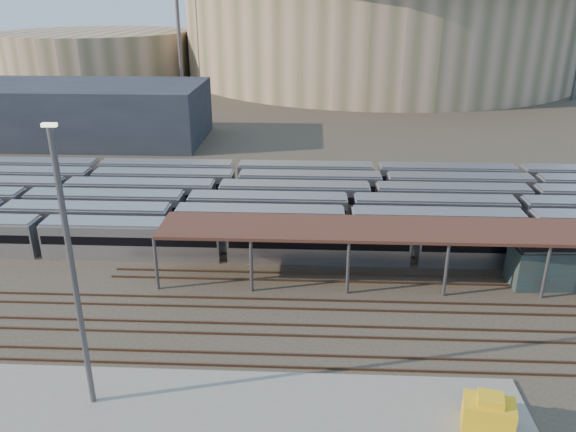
# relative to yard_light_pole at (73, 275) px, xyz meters

# --- Properties ---
(ground) EXTENTS (420.00, 420.00, 0.00)m
(ground) POSITION_rel_yard_light_pole_xyz_m (8.25, 14.04, -9.52)
(ground) COLOR #383026
(ground) RESTS_ON ground
(apron) EXTENTS (50.00, 9.00, 0.20)m
(apron) POSITION_rel_yard_light_pole_xyz_m (3.25, -0.96, -9.42)
(apron) COLOR gray
(apron) RESTS_ON ground
(subway_trains) EXTENTS (130.27, 23.90, 3.60)m
(subway_trains) POSITION_rel_yard_light_pole_xyz_m (5.63, 32.54, -7.72)
(subway_trains) COLOR silver
(subway_trains) RESTS_ON ground
(inspection_shed) EXTENTS (60.30, 6.00, 5.30)m
(inspection_shed) POSITION_rel_yard_light_pole_xyz_m (30.25, 18.04, -4.53)
(inspection_shed) COLOR #535257
(inspection_shed) RESTS_ON ground
(empty_tracks) EXTENTS (170.00, 9.62, 0.18)m
(empty_tracks) POSITION_rel_yard_light_pole_xyz_m (8.25, 9.04, -9.43)
(empty_tracks) COLOR #4C3323
(empty_tracks) RESTS_ON ground
(stadium) EXTENTS (124.00, 124.00, 32.50)m
(stadium) POSITION_rel_yard_light_pole_xyz_m (33.25, 154.04, 6.95)
(stadium) COLOR tan
(stadium) RESTS_ON ground
(secondary_arena) EXTENTS (56.00, 56.00, 14.00)m
(secondary_arena) POSITION_rel_yard_light_pole_xyz_m (-51.75, 144.04, -2.52)
(secondary_arena) COLOR tan
(secondary_arena) RESTS_ON ground
(service_building) EXTENTS (42.00, 20.00, 10.00)m
(service_building) POSITION_rel_yard_light_pole_xyz_m (-26.75, 69.04, -4.52)
(service_building) COLOR #1E232D
(service_building) RESTS_ON ground
(floodlight_0) EXTENTS (4.00, 1.00, 38.40)m
(floodlight_0) POSITION_rel_yard_light_pole_xyz_m (-21.75, 124.04, 11.13)
(floodlight_0) COLOR #535257
(floodlight_0) RESTS_ON ground
(floodlight_3) EXTENTS (4.00, 1.00, 38.40)m
(floodlight_3) POSITION_rel_yard_light_pole_xyz_m (-1.75, 174.04, 11.13)
(floodlight_3) COLOR #535257
(floodlight_3) RESTS_ON ground
(yard_light_pole) EXTENTS (0.82, 0.36, 18.47)m
(yard_light_pole) POSITION_rel_yard_light_pole_xyz_m (0.00, 0.00, 0.00)
(yard_light_pole) COLOR #535257
(yard_light_pole) RESTS_ON apron
(yellow_equipment) EXTENTS (3.40, 2.54, 1.90)m
(yellow_equipment) POSITION_rel_yard_light_pole_xyz_m (25.13, -1.23, -8.36)
(yellow_equipment) COLOR gold
(yellow_equipment) RESTS_ON apron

